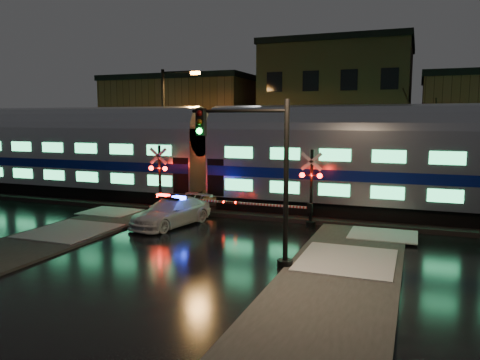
% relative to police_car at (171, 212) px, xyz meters
% --- Properties ---
extents(ground, '(120.00, 120.00, 0.00)m').
position_rel_police_car_xyz_m(ground, '(2.78, -0.18, -0.71)').
color(ground, black).
rests_on(ground, ground).
extents(ballast, '(90.00, 4.20, 0.24)m').
position_rel_police_car_xyz_m(ballast, '(2.78, 4.82, -0.59)').
color(ballast, black).
rests_on(ballast, ground).
extents(sidewalk_left, '(4.00, 20.00, 0.12)m').
position_rel_police_car_xyz_m(sidewalk_left, '(-3.72, -6.18, -0.65)').
color(sidewalk_left, '#2D2D2D').
rests_on(sidewalk_left, ground).
extents(sidewalk_right, '(4.00, 20.00, 0.12)m').
position_rel_police_car_xyz_m(sidewalk_right, '(9.28, -6.18, -0.65)').
color(sidewalk_right, '#2D2D2D').
rests_on(sidewalk_right, ground).
extents(building_left, '(14.00, 10.00, 9.00)m').
position_rel_police_car_xyz_m(building_left, '(-10.22, 21.82, 3.79)').
color(building_left, brown).
rests_on(building_left, ground).
extents(building_mid, '(12.00, 11.00, 11.50)m').
position_rel_police_car_xyz_m(building_mid, '(4.78, 22.32, 5.04)').
color(building_mid, brown).
rests_on(building_mid, ground).
extents(train, '(51.00, 3.12, 5.92)m').
position_rel_police_car_xyz_m(train, '(-0.09, 4.81, 2.67)').
color(train, black).
rests_on(train, ballast).
extents(police_car, '(3.01, 5.19, 1.58)m').
position_rel_police_car_xyz_m(police_car, '(0.00, 0.00, 0.00)').
color(police_car, silver).
rests_on(police_car, ground).
extents(crossing_signal_right, '(5.53, 0.64, 3.91)m').
position_rel_police_car_xyz_m(crossing_signal_right, '(6.36, 2.12, 0.90)').
color(crossing_signal_right, black).
rests_on(crossing_signal_right, ground).
extents(crossing_signal_left, '(5.57, 0.65, 3.95)m').
position_rel_police_car_xyz_m(crossing_signal_left, '(-1.57, 2.12, 0.92)').
color(crossing_signal_left, black).
rests_on(crossing_signal_left, ground).
extents(traffic_light, '(3.95, 0.71, 6.11)m').
position_rel_police_car_xyz_m(traffic_light, '(6.29, -4.60, 2.53)').
color(traffic_light, black).
rests_on(traffic_light, ground).
extents(streetlight, '(2.96, 0.31, 8.86)m').
position_rel_police_car_xyz_m(streetlight, '(-5.12, 8.82, 4.40)').
color(streetlight, black).
rests_on(streetlight, ground).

